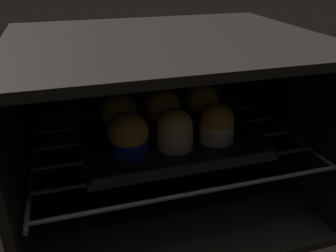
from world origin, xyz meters
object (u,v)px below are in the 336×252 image
Objects in this scene: muffin_row0_col0 at (129,136)px; muffin_row1_col1 at (162,111)px; muffin_row1_col0 at (120,116)px; baking_tray at (168,138)px; muffin_row0_col2 at (217,124)px; muffin_row0_col1 at (173,131)px; muffin_row1_col2 at (202,104)px.

muffin_row0_col0 is 0.94× the size of muffin_row1_col1.
muffin_row1_col0 is 9.15cm from muffin_row1_col1.
muffin_row0_col2 reaches higher than baking_tray.
muffin_row1_col1 is at bearing 0.33° from muffin_row1_col0.
muffin_row0_col1 is at bearing -94.51° from baking_tray.
baking_tray is 4.39× the size of muffin_row0_col2.
muffin_row1_col2 is at bearing 0.94° from muffin_row1_col0.
muffin_row1_col1 is at bearing -178.46° from muffin_row1_col2.
baking_tray is 11.06cm from muffin_row1_col0.
muffin_row1_col0 is (-0.24, 8.75, 0.17)cm from muffin_row0_col0.
muffin_row1_col0 is (-18.13, 8.61, 0.22)cm from muffin_row0_col2.
muffin_row1_col2 is (9.53, 9.31, 0.63)cm from muffin_row0_col1.
muffin_row1_col1 is at bearing 136.03° from muffin_row0_col2.
muffin_row1_col1 is 9.26cm from muffin_row1_col2.
muffin_row0_col2 is at bearing -91.75° from muffin_row1_col2.
muffin_row0_col1 is 9.07cm from muffin_row1_col1.
muffin_row1_col1 is (-0.10, 4.30, 4.43)cm from baking_tray.
muffin_row1_col2 is at bearing 26.39° from baking_tray.
muffin_row0_col2 is 0.88× the size of muffin_row1_col2.
muffin_row0_col2 is at bearing -25.40° from muffin_row1_col0.
baking_tray is at bearing 85.49° from muffin_row0_col1.
muffin_row1_col2 is (18.40, 0.30, 0.38)cm from muffin_row1_col0.
muffin_row0_col1 is at bearing -177.55° from muffin_row0_col2.
muffin_row1_col2 is at bearing 26.50° from muffin_row0_col0.
muffin_row0_col1 is 9.27cm from muffin_row0_col2.
baking_tray is 11.26cm from muffin_row1_col2.
muffin_row1_col2 is (18.16, 9.05, 0.56)cm from muffin_row0_col0.
muffin_row0_col0 is 20.30cm from muffin_row1_col2.
muffin_row0_col0 is 8.63cm from muffin_row0_col1.
muffin_row0_col1 is 0.91× the size of muffin_row1_col1.
muffin_row0_col0 reaches higher than muffin_row0_col2.
muffin_row1_col1 reaches higher than muffin_row0_col1.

